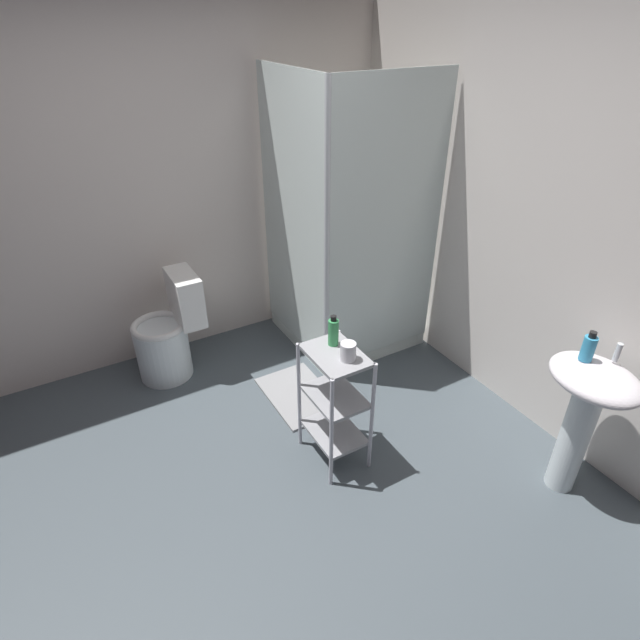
{
  "coord_description": "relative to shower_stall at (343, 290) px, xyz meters",
  "views": [
    {
      "loc": [
        1.65,
        -0.63,
        2.3
      ],
      "look_at": [
        -0.46,
        0.59,
        0.79
      ],
      "focal_mm": 28.65,
      "sensor_mm": 36.0,
      "label": 1
    }
  ],
  "objects": [
    {
      "name": "ground_plane",
      "position": [
        1.21,
        -1.22,
        -0.47
      ],
      "size": [
        4.2,
        4.2,
        0.02
      ],
      "primitive_type": "cube",
      "color": "#475057"
    },
    {
      "name": "wall_back",
      "position": [
        1.22,
        0.63,
        0.79
      ],
      "size": [
        4.2,
        0.14,
        2.5
      ],
      "color": "silver",
      "rests_on": "ground_plane"
    },
    {
      "name": "wall_left",
      "position": [
        -0.64,
        -1.22,
        0.79
      ],
      "size": [
        0.1,
        4.2,
        2.5
      ],
      "primitive_type": "cube",
      "color": "silver",
      "rests_on": "ground_plane"
    },
    {
      "name": "shower_stall",
      "position": [
        0.0,
        0.0,
        0.0
      ],
      "size": [
        0.92,
        0.92,
        2.0
      ],
      "color": "white",
      "rests_on": "ground_plane"
    },
    {
      "name": "pedestal_sink",
      "position": [
        1.83,
        0.3,
        0.12
      ],
      "size": [
        0.46,
        0.37,
        0.81
      ],
      "color": "white",
      "rests_on": "ground_plane"
    },
    {
      "name": "sink_faucet",
      "position": [
        1.83,
        0.42,
        0.4
      ],
      "size": [
        0.03,
        0.03,
        0.1
      ],
      "primitive_type": "cylinder",
      "color": "silver",
      "rests_on": "pedestal_sink"
    },
    {
      "name": "toilet",
      "position": [
        -0.27,
        -1.28,
        -0.15
      ],
      "size": [
        0.37,
        0.49,
        0.76
      ],
      "color": "white",
      "rests_on": "ground_plane"
    },
    {
      "name": "storage_cart",
      "position": [
        1.01,
        -0.69,
        -0.03
      ],
      "size": [
        0.38,
        0.28,
        0.74
      ],
      "color": "silver",
      "rests_on": "ground_plane"
    },
    {
      "name": "hand_soap_bottle",
      "position": [
        1.75,
        0.3,
        0.42
      ],
      "size": [
        0.06,
        0.06,
        0.16
      ],
      "color": "#389ED1",
      "rests_on": "pedestal_sink"
    },
    {
      "name": "body_wash_bottle_green",
      "position": [
        0.93,
        -0.65,
        0.36
      ],
      "size": [
        0.06,
        0.06,
        0.18
      ],
      "color": "#369652",
      "rests_on": "storage_cart"
    },
    {
      "name": "rinse_cup",
      "position": [
        1.08,
        -0.66,
        0.33
      ],
      "size": [
        0.08,
        0.08,
        0.1
      ],
      "primitive_type": "cylinder",
      "color": "silver",
      "rests_on": "storage_cart"
    },
    {
      "name": "bath_mat",
      "position": [
        0.43,
        -0.62,
        -0.45
      ],
      "size": [
        0.6,
        0.4,
        0.02
      ],
      "primitive_type": "cube",
      "color": "gray",
      "rests_on": "ground_plane"
    }
  ]
}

